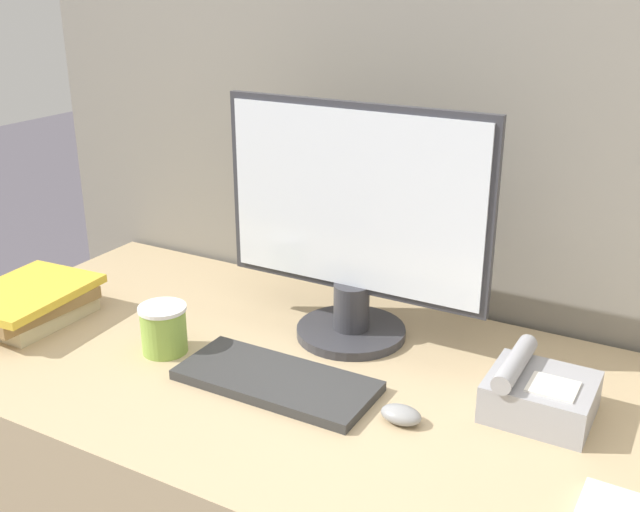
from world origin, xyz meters
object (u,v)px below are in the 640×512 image
Objects in this scene: keyboard at (276,380)px; coffee_cup at (164,329)px; mouse at (401,415)px; desk_telephone at (538,394)px; book_stack at (29,303)px; monitor at (355,232)px.

coffee_cup reaches higher than keyboard.
desk_telephone reaches higher than mouse.
mouse is at bearing -144.39° from desk_telephone.
mouse is at bearing 2.06° from book_stack.
desk_telephone is (0.20, 0.14, 0.03)m from mouse.
book_stack is at bearing -170.89° from desk_telephone.
keyboard is 0.49m from desk_telephone.
monitor is 0.76m from book_stack.
book_stack is 1.64× the size of desk_telephone.
keyboard is 1.29× the size of book_stack.
monitor reaches higher than keyboard.
keyboard is 5.16× the size of mouse.
monitor is 3.22× the size of desk_telephone.
monitor is 0.45m from coffee_cup.
desk_telephone is (0.43, -0.11, -0.20)m from monitor.
keyboard is 2.11× the size of desk_telephone.
book_stack is (-0.37, -0.03, -0.01)m from coffee_cup.
book_stack reaches higher than keyboard.
desk_telephone reaches higher than keyboard.
desk_telephone is (0.46, 0.14, 0.03)m from keyboard.
coffee_cup reaches higher than mouse.
coffee_cup is 0.75m from desk_telephone.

